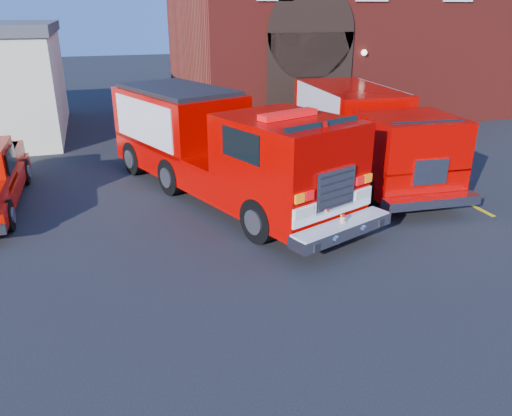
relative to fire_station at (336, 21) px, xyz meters
name	(u,v)px	position (x,y,z in m)	size (l,w,h in m)	color
ground	(240,243)	(-8.99, -13.98, -4.25)	(100.00, 100.00, 0.00)	black
parking_stripe_near	(455,197)	(-2.49, -12.98, -4.25)	(0.12, 3.00, 0.01)	#E3B50B
parking_stripe_mid	(395,166)	(-2.49, -9.98, -4.25)	(0.12, 3.00, 0.01)	#E3B50B
parking_stripe_far	(352,144)	(-2.49, -6.98, -4.25)	(0.12, 3.00, 0.01)	#E3B50B
fire_station	(336,21)	(0.00, 0.00, 0.00)	(15.20, 10.20, 8.45)	maroon
fire_engine	(220,146)	(-8.63, -10.89, -2.83)	(5.43, 9.22, 2.75)	black
secondary_truck	(365,130)	(-3.90, -10.26, -2.89)	(2.93, 7.86, 2.50)	black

